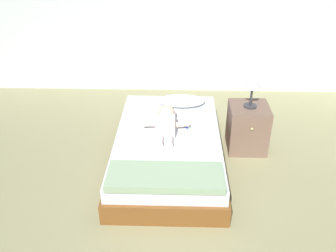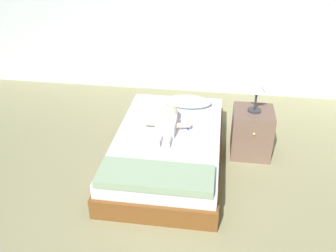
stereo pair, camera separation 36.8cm
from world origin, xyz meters
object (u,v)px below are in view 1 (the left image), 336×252
bed (168,149)px  lamp (253,84)px  toothbrush (185,125)px  baby (166,122)px  nightstand (247,128)px  pillow (181,101)px

bed → lamp: size_ratio=5.23×
toothbrush → bed: bearing=-134.6°
baby → nightstand: bearing=10.9°
bed → baby: bearing=100.6°
lamp → nightstand: bearing=-90.0°
pillow → baby: baby is taller
pillow → toothbrush: 0.51m
nightstand → lamp: size_ratio=1.43×
toothbrush → nightstand: bearing=10.7°
bed → pillow: pillow is taller
bed → toothbrush: (0.17, 0.18, 0.18)m
nightstand → baby: bearing=-169.1°
baby → lamp: size_ratio=1.76×
pillow → nightstand: nightstand is taller
lamp → baby: bearing=-169.1°
baby → toothbrush: 0.21m
pillow → lamp: size_ratio=1.51×
lamp → pillow: bearing=153.0°
bed → lamp: 1.11m
toothbrush → lamp: (0.69, 0.13, 0.43)m
bed → toothbrush: size_ratio=14.00×
bed → nightstand: size_ratio=3.67×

